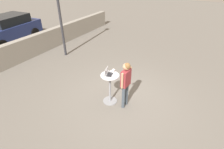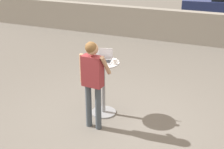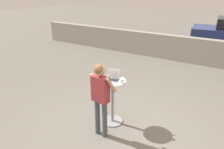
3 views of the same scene
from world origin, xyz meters
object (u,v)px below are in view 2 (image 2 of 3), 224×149
at_px(coffee_mug, 115,61).
at_px(standing_person, 93,75).
at_px(cafe_table, 103,84).
at_px(laptop, 104,59).

distance_m(coffee_mug, standing_person, 0.58).
relative_size(coffee_mug, standing_person, 0.07).
xyz_separation_m(cafe_table, standing_person, (0.05, -0.55, 0.41)).
height_order(laptop, coffee_mug, laptop).
xyz_separation_m(laptop, standing_person, (0.06, -0.60, -0.10)).
xyz_separation_m(coffee_mug, standing_person, (-0.19, -0.54, -0.10)).
height_order(cafe_table, standing_person, standing_person).
bearing_deg(cafe_table, standing_person, -84.78).
height_order(laptop, standing_person, standing_person).
bearing_deg(standing_person, cafe_table, 95.22).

